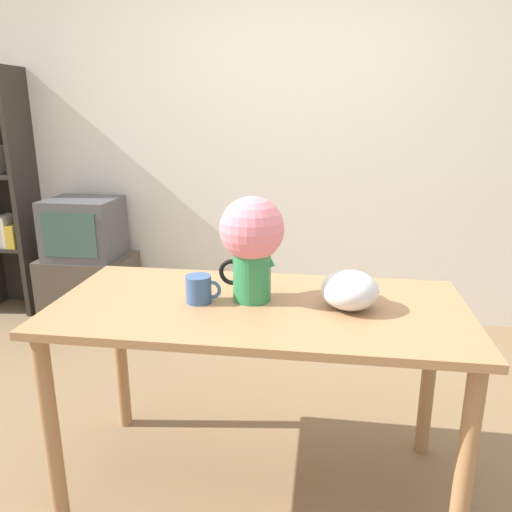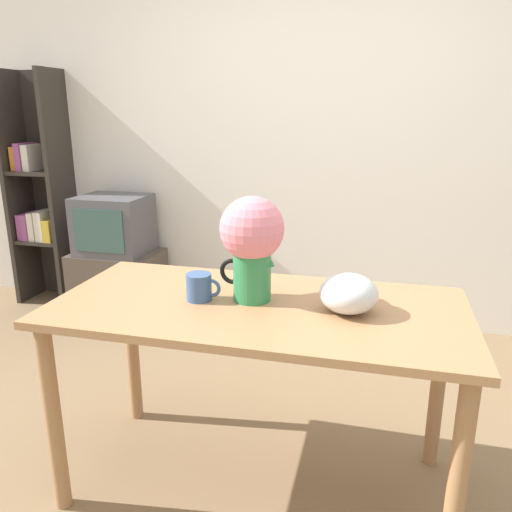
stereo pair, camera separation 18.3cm
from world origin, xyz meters
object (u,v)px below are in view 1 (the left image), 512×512
at_px(flower_vase, 252,240).
at_px(white_bowl, 350,290).
at_px(tv_set, 84,228).
at_px(coffee_mug, 199,289).

height_order(flower_vase, white_bowl, flower_vase).
relative_size(white_bowl, tv_set, 0.43).
bearing_deg(tv_set, white_bowl, -40.12).
bearing_deg(flower_vase, white_bowl, -5.65).
bearing_deg(white_bowl, tv_set, 139.88).
bearing_deg(white_bowl, coffee_mug, -178.25).
distance_m(coffee_mug, tv_set, 1.96).
height_order(coffee_mug, white_bowl, white_bowl).
height_order(flower_vase, coffee_mug, flower_vase).
xyz_separation_m(flower_vase, coffee_mug, (-0.19, -0.05, -0.18)).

